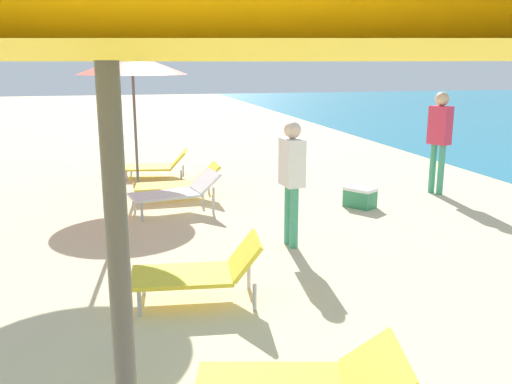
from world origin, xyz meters
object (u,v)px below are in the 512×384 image
umbrella_second (101,22)px  umbrella_farthest (132,64)px  lounger_second_shoreside (200,270)px  lounger_farthest_inland (179,183)px  person_walking_far (440,132)px  cooler_box (360,197)px  lounger_third_shoreside (176,191)px  person_walking_near (292,172)px  lounger_farthest_shoreside (157,165)px  umbrella_third (105,35)px

umbrella_second → umbrella_farthest: 6.23m
lounger_second_shoreside → lounger_farthest_inland: 4.25m
umbrella_farthest → person_walking_far: 5.48m
cooler_box → umbrella_second: bearing=-133.0°
umbrella_second → lounger_second_shoreside: (0.76, 1.07, -2.20)m
lounger_third_shoreside → person_walking_near: (1.24, -1.94, 0.61)m
lounger_second_shoreside → person_walking_far: 5.91m
lounger_second_shoreside → umbrella_farthest: size_ratio=0.52×
umbrella_second → cooler_box: 5.99m
lounger_second_shoreside → person_walking_near: size_ratio=0.83×
lounger_second_shoreside → lounger_farthest_shoreside: size_ratio=0.95×
person_walking_near → umbrella_farthest: bearing=109.8°
person_walking_near → person_walking_far: 3.96m
lounger_second_shoreside → umbrella_second: bearing=61.6°
umbrella_second → umbrella_third: 3.47m
lounger_farthest_shoreside → lounger_farthest_inland: 1.90m
lounger_farthest_inland → person_walking_near: person_walking_near is taller
person_walking_near → lounger_farthest_inland: bearing=105.9°
lounger_farthest_inland → cooler_box: size_ratio=2.56×
umbrella_second → lounger_second_shoreside: size_ratio=2.19×
lounger_farthest_shoreside → cooler_box: (2.98, -3.16, -0.10)m
lounger_third_shoreside → umbrella_farthest: 2.67m
lounger_farthest_inland → umbrella_third: bearing=60.1°
umbrella_third → cooler_box: umbrella_third is taller
lounger_third_shoreside → cooler_box: bearing=161.9°
lounger_third_shoreside → person_walking_far: person_walking_far is taller
umbrella_second → person_walking_far: size_ratio=1.60×
umbrella_third → umbrella_farthest: umbrella_third is taller
lounger_farthest_shoreside → person_walking_near: bearing=116.1°
umbrella_second → lounger_third_shoreside: size_ratio=1.99×
umbrella_third → person_walking_near: bearing=-25.0°
umbrella_second → lounger_third_shoreside: (0.87, 4.41, -2.19)m
umbrella_second → lounger_farthest_inland: bearing=79.3°
umbrella_third → lounger_third_shoreside: 2.61m
lounger_farthest_inland → person_walking_far: (4.45, -0.72, 0.81)m
lounger_farthest_shoreside → cooler_box: size_ratio=2.44×
person_walking_far → lounger_farthest_inland: bearing=146.7°
cooler_box → person_walking_near: bearing=-136.5°
lounger_third_shoreside → cooler_box: lounger_third_shoreside is taller
person_walking_near → umbrella_third: bearing=149.6°
lounger_third_shoreside → lounger_farthest_inland: bearing=-108.8°
umbrella_second → person_walking_far: (5.45, 4.59, -1.43)m
lounger_third_shoreside → person_walking_near: 2.38m
lounger_second_shoreside → lounger_third_shoreside: bearing=-85.2°
umbrella_second → lounger_farthest_shoreside: (0.77, 7.19, -2.27)m
umbrella_second → lounger_farthest_shoreside: size_ratio=2.07×
person_walking_far → person_walking_near: bearing=-171.7°
lounger_second_shoreside → person_walking_far: (4.69, 3.52, 0.77)m
lounger_second_shoreside → person_walking_far: size_ratio=0.73×
lounger_third_shoreside → cooler_box: 2.91m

